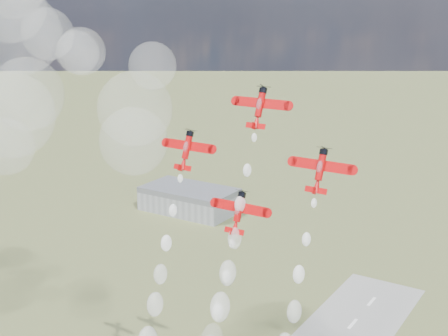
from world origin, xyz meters
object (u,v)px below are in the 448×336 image
at_px(hangar, 189,199).
at_px(plane_left, 187,149).
at_px(plane_lead, 260,107).
at_px(plane_right, 320,170).
at_px(plane_slot, 239,211).

relative_size(hangar, plane_left, 4.11).
distance_m(plane_lead, plane_right, 18.67).
height_order(plane_left, plane_slot, plane_left).
height_order(plane_left, plane_right, same).
bearing_deg(plane_right, plane_lead, 165.18).
relative_size(hangar, plane_lead, 4.11).
bearing_deg(hangar, plane_slot, -51.90).
relative_size(hangar, plane_slot, 4.11).
bearing_deg(hangar, plane_left, -54.72).
relative_size(plane_lead, plane_slot, 1.00).
distance_m(hangar, plane_slot, 216.07).
xyz_separation_m(hangar, plane_lead, (127.26, -154.23, 84.18)).
height_order(hangar, plane_lead, plane_lead).
height_order(plane_lead, plane_left, plane_lead).
xyz_separation_m(plane_left, plane_slot, (15.29, -4.05, -9.91)).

